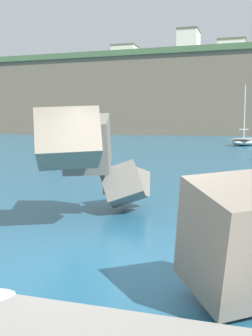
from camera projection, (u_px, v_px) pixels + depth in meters
The scene contains 8 objects.
ground_plane at pixel (116, 267), 6.02m from camera, with size 400.00×400.00×0.00m, color #235B7A.
breakwater_jetty at pixel (238, 174), 7.38m from camera, with size 29.90×7.28×3.06m.
boat_near_left at pixel (245, 141), 41.61m from camera, with size 3.30×5.00×6.03m.
boat_near_right at pixel (58, 140), 36.42m from camera, with size 4.89×4.63×2.35m.
headland_bluff at pixel (189, 98), 102.30m from camera, with size 90.43×44.02×17.39m.
station_building_west at pixel (125, 57), 110.52m from camera, with size 6.63×5.75×5.90m.
station_building_central at pixel (189, 43), 92.59m from camera, with size 4.66×6.52×5.92m.
station_building_east at pixel (232, 53), 106.43m from camera, with size 7.12×8.07×6.42m.
Camera 1 is at (1.94, -5.51, 2.06)m, focal length 44.05 mm.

